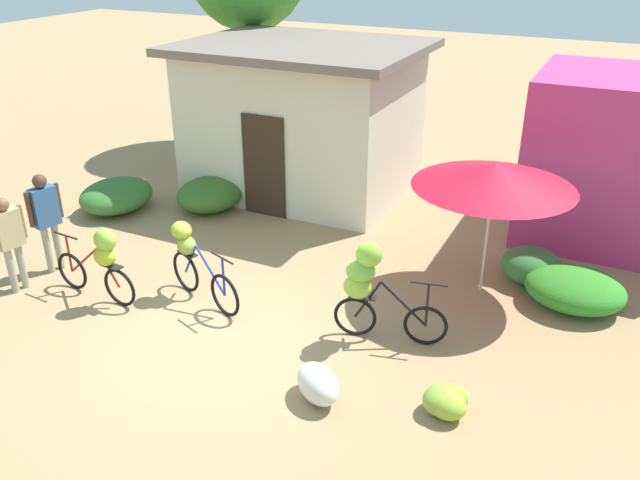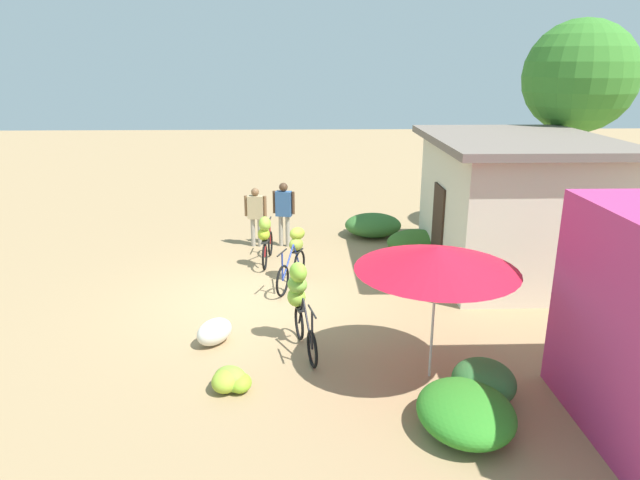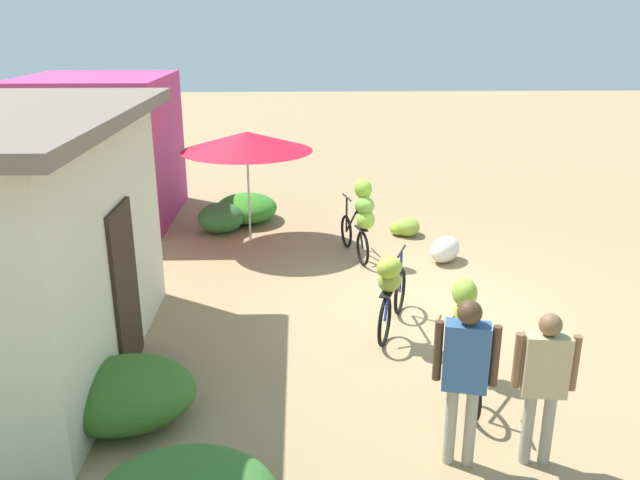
{
  "view_description": "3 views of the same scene",
  "coord_description": "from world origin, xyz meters",
  "px_view_note": "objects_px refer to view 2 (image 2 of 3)",
  "views": [
    {
      "loc": [
        4.63,
        -6.14,
        5.16
      ],
      "look_at": [
        0.82,
        1.7,
        0.93
      ],
      "focal_mm": 36.29,
      "sensor_mm": 36.0,
      "label": 1
    },
    {
      "loc": [
        10.7,
        0.98,
        4.63
      ],
      "look_at": [
        -0.23,
        1.31,
        1.18
      ],
      "focal_mm": 31.9,
      "sensor_mm": 36.0,
      "label": 2
    },
    {
      "loc": [
        -8.52,
        1.95,
        3.99
      ],
      "look_at": [
        0.52,
        1.66,
        0.88
      ],
      "focal_mm": 36.09,
      "sensor_mm": 36.0,
      "label": 3
    }
  ],
  "objects_px": {
    "person_vendor": "(256,211)",
    "produce_sack": "(214,332)",
    "bicycle_leftmost": "(266,237)",
    "banana_pile_on_ground": "(232,380)",
    "building_low": "(513,205)",
    "person_bystander": "(284,208)",
    "tree_behind_building": "(580,78)",
    "market_umbrella": "(437,258)",
    "bicycle_center_loaded": "(299,298)",
    "bicycle_near_pile": "(294,253)"
  },
  "relations": [
    {
      "from": "person_vendor",
      "to": "produce_sack",
      "type": "bearing_deg",
      "value": -3.31
    },
    {
      "from": "banana_pile_on_ground",
      "to": "market_umbrella",
      "type": "bearing_deg",
      "value": 95.65
    },
    {
      "from": "bicycle_leftmost",
      "to": "banana_pile_on_ground",
      "type": "xyz_separation_m",
      "value": [
        5.37,
        -0.19,
        -0.54
      ]
    },
    {
      "from": "person_vendor",
      "to": "person_bystander",
      "type": "bearing_deg",
      "value": 88.98
    },
    {
      "from": "tree_behind_building",
      "to": "produce_sack",
      "type": "xyz_separation_m",
      "value": [
        6.1,
        -8.65,
        -4.0
      ]
    },
    {
      "from": "bicycle_leftmost",
      "to": "bicycle_near_pile",
      "type": "height_order",
      "value": "bicycle_leftmost"
    },
    {
      "from": "tree_behind_building",
      "to": "bicycle_near_pile",
      "type": "relative_size",
      "value": 3.59
    },
    {
      "from": "market_umbrella",
      "to": "produce_sack",
      "type": "xyz_separation_m",
      "value": [
        -1.16,
        -3.45,
        -1.7
      ]
    },
    {
      "from": "bicycle_near_pile",
      "to": "person_vendor",
      "type": "height_order",
      "value": "person_vendor"
    },
    {
      "from": "person_bystander",
      "to": "building_low",
      "type": "bearing_deg",
      "value": 69.18
    },
    {
      "from": "building_low",
      "to": "bicycle_leftmost",
      "type": "xyz_separation_m",
      "value": [
        -0.53,
        -5.57,
        -0.86
      ]
    },
    {
      "from": "person_bystander",
      "to": "bicycle_leftmost",
      "type": "bearing_deg",
      "value": -14.98
    },
    {
      "from": "bicycle_center_loaded",
      "to": "person_bystander",
      "type": "distance_m",
      "value": 5.44
    },
    {
      "from": "bicycle_leftmost",
      "to": "bicycle_center_loaded",
      "type": "relative_size",
      "value": 1.06
    },
    {
      "from": "market_umbrella",
      "to": "bicycle_center_loaded",
      "type": "relative_size",
      "value": 1.55
    },
    {
      "from": "banana_pile_on_ground",
      "to": "tree_behind_building",
      "type": "bearing_deg",
      "value": 132.69
    },
    {
      "from": "produce_sack",
      "to": "person_vendor",
      "type": "height_order",
      "value": "person_vendor"
    },
    {
      "from": "banana_pile_on_ground",
      "to": "person_bystander",
      "type": "relative_size",
      "value": 0.42
    },
    {
      "from": "banana_pile_on_ground",
      "to": "bicycle_leftmost",
      "type": "bearing_deg",
      "value": 178.01
    },
    {
      "from": "produce_sack",
      "to": "person_vendor",
      "type": "xyz_separation_m",
      "value": [
        -5.37,
        0.31,
        0.72
      ]
    },
    {
      "from": "building_low",
      "to": "tree_behind_building",
      "type": "bearing_deg",
      "value": 138.12
    },
    {
      "from": "market_umbrella",
      "to": "banana_pile_on_ground",
      "type": "xyz_separation_m",
      "value": [
        0.3,
        -2.99,
        -1.76
      ]
    },
    {
      "from": "bicycle_leftmost",
      "to": "person_vendor",
      "type": "xyz_separation_m",
      "value": [
        -1.46,
        -0.34,
        0.24
      ]
    },
    {
      "from": "market_umbrella",
      "to": "person_bystander",
      "type": "bearing_deg",
      "value": -159.64
    },
    {
      "from": "building_low",
      "to": "person_bystander",
      "type": "xyz_separation_m",
      "value": [
        -1.97,
        -5.18,
        -0.53
      ]
    },
    {
      "from": "bicycle_leftmost",
      "to": "person_bystander",
      "type": "xyz_separation_m",
      "value": [
        -1.45,
        0.39,
        0.34
      ]
    },
    {
      "from": "banana_pile_on_ground",
      "to": "produce_sack",
      "type": "relative_size",
      "value": 1.0
    },
    {
      "from": "market_umbrella",
      "to": "bicycle_leftmost",
      "type": "distance_m",
      "value": 5.92
    },
    {
      "from": "building_low",
      "to": "bicycle_near_pile",
      "type": "relative_size",
      "value": 3.0
    },
    {
      "from": "bicycle_center_loaded",
      "to": "produce_sack",
      "type": "distance_m",
      "value": 1.59
    },
    {
      "from": "tree_behind_building",
      "to": "bicycle_center_loaded",
      "type": "distance_m",
      "value": 10.05
    },
    {
      "from": "bicycle_center_loaded",
      "to": "person_vendor",
      "type": "relative_size",
      "value": 1.0
    },
    {
      "from": "bicycle_leftmost",
      "to": "bicycle_center_loaded",
      "type": "bearing_deg",
      "value": 11.51
    },
    {
      "from": "bicycle_leftmost",
      "to": "banana_pile_on_ground",
      "type": "height_order",
      "value": "bicycle_leftmost"
    },
    {
      "from": "produce_sack",
      "to": "person_bystander",
      "type": "relative_size",
      "value": 0.42
    },
    {
      "from": "produce_sack",
      "to": "banana_pile_on_ground",
      "type": "bearing_deg",
      "value": 17.57
    },
    {
      "from": "market_umbrella",
      "to": "bicycle_leftmost",
      "type": "relative_size",
      "value": 1.46
    },
    {
      "from": "building_low",
      "to": "tree_behind_building",
      "type": "relative_size",
      "value": 0.84
    },
    {
      "from": "bicycle_leftmost",
      "to": "person_bystander",
      "type": "distance_m",
      "value": 1.53
    },
    {
      "from": "bicycle_leftmost",
      "to": "bicycle_near_pile",
      "type": "relative_size",
      "value": 1.04
    },
    {
      "from": "building_low",
      "to": "bicycle_near_pile",
      "type": "bearing_deg",
      "value": -82.4
    },
    {
      "from": "banana_pile_on_ground",
      "to": "person_vendor",
      "type": "bearing_deg",
      "value": -178.74
    },
    {
      "from": "bicycle_center_loaded",
      "to": "bicycle_near_pile",
      "type": "bearing_deg",
      "value": -177.44
    },
    {
      "from": "building_low",
      "to": "bicycle_center_loaded",
      "type": "distance_m",
      "value": 5.92
    },
    {
      "from": "bicycle_leftmost",
      "to": "tree_behind_building",
      "type": "bearing_deg",
      "value": 105.25
    },
    {
      "from": "bicycle_center_loaded",
      "to": "bicycle_leftmost",
      "type": "bearing_deg",
      "value": -168.49
    },
    {
      "from": "bicycle_center_loaded",
      "to": "building_low",
      "type": "bearing_deg",
      "value": 125.92
    },
    {
      "from": "bicycle_center_loaded",
      "to": "person_bystander",
      "type": "bearing_deg",
      "value": -175.54
    },
    {
      "from": "tree_behind_building",
      "to": "market_umbrella",
      "type": "xyz_separation_m",
      "value": [
        7.25,
        -5.19,
        -2.3
      ]
    },
    {
      "from": "tree_behind_building",
      "to": "bicycle_near_pile",
      "type": "height_order",
      "value": "tree_behind_building"
    }
  ]
}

